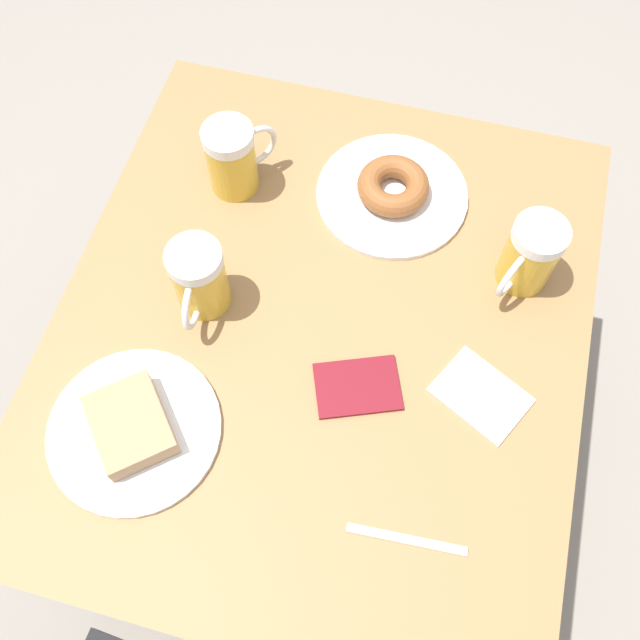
# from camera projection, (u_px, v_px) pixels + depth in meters

# --- Properties ---
(ground_plane) EXTENTS (8.00, 8.00, 0.00)m
(ground_plane) POSITION_uv_depth(u_px,v_px,m) (320.00, 451.00, 1.75)
(ground_plane) COLOR gray
(table) EXTENTS (0.83, 0.96, 0.71)m
(table) POSITION_uv_depth(u_px,v_px,m) (320.00, 342.00, 1.17)
(table) COLOR #997044
(table) RESTS_ON ground_plane
(plate_with_cake) EXTENTS (0.25, 0.25, 0.05)m
(plate_with_cake) POSITION_uv_depth(u_px,v_px,m) (133.00, 428.00, 1.03)
(plate_with_cake) COLOR white
(plate_with_cake) RESTS_ON table
(plate_with_donut) EXTENTS (0.26, 0.26, 0.05)m
(plate_with_donut) POSITION_uv_depth(u_px,v_px,m) (393.00, 191.00, 1.21)
(plate_with_donut) COLOR white
(plate_with_donut) RESTS_ON table
(beer_mug_left) EXTENTS (0.10, 0.11, 0.13)m
(beer_mug_left) POSITION_uv_depth(u_px,v_px,m) (233.00, 158.00, 1.18)
(beer_mug_left) COLOR gold
(beer_mug_left) RESTS_ON table
(beer_mug_center) EXTENTS (0.08, 0.13, 0.13)m
(beer_mug_center) POSITION_uv_depth(u_px,v_px,m) (200.00, 277.00, 1.08)
(beer_mug_center) COLOR gold
(beer_mug_center) RESTS_ON table
(beer_mug_right) EXTENTS (0.09, 0.12, 0.13)m
(beer_mug_right) POSITION_uv_depth(u_px,v_px,m) (530.00, 255.00, 1.09)
(beer_mug_right) COLOR gold
(beer_mug_right) RESTS_ON table
(napkin_folded) EXTENTS (0.16, 0.15, 0.00)m
(napkin_folded) POSITION_uv_depth(u_px,v_px,m) (481.00, 395.00, 1.06)
(napkin_folded) COLOR white
(napkin_folded) RESTS_ON table
(fork) EXTENTS (0.17, 0.02, 0.00)m
(fork) POSITION_uv_depth(u_px,v_px,m) (407.00, 539.00, 0.97)
(fork) COLOR silver
(fork) RESTS_ON table
(passport_near_edge) EXTENTS (0.15, 0.13, 0.01)m
(passport_near_edge) POSITION_uv_depth(u_px,v_px,m) (357.00, 387.00, 1.07)
(passport_near_edge) COLOR maroon
(passport_near_edge) RESTS_ON table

